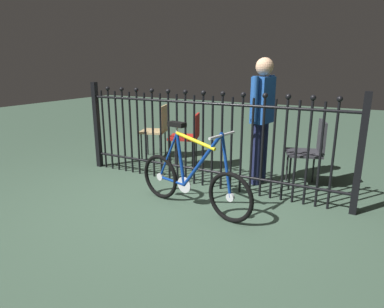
{
  "coord_description": "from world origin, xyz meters",
  "views": [
    {
      "loc": [
        1.8,
        -2.91,
        1.51
      ],
      "look_at": [
        0.11,
        0.21,
        0.55
      ],
      "focal_mm": 31.12,
      "sensor_mm": 36.0,
      "label": 1
    }
  ],
  "objects_px": {
    "bicycle": "(192,180)",
    "chair_tan": "(158,127)",
    "person_visitor": "(262,111)",
    "chair_red": "(188,135)",
    "chair_charcoal": "(311,148)"
  },
  "relations": [
    {
      "from": "bicycle",
      "to": "chair_charcoal",
      "type": "distance_m",
      "value": 1.64
    },
    {
      "from": "bicycle",
      "to": "chair_tan",
      "type": "relative_size",
      "value": 1.67
    },
    {
      "from": "bicycle",
      "to": "person_visitor",
      "type": "bearing_deg",
      "value": 71.57
    },
    {
      "from": "chair_red",
      "to": "chair_tan",
      "type": "distance_m",
      "value": 0.79
    },
    {
      "from": "bicycle",
      "to": "person_visitor",
      "type": "distance_m",
      "value": 1.35
    },
    {
      "from": "chair_charcoal",
      "to": "chair_red",
      "type": "height_order",
      "value": "chair_charcoal"
    },
    {
      "from": "chair_red",
      "to": "chair_charcoal",
      "type": "bearing_deg",
      "value": 2.88
    },
    {
      "from": "chair_charcoal",
      "to": "chair_red",
      "type": "bearing_deg",
      "value": -177.12
    },
    {
      "from": "chair_charcoal",
      "to": "chair_red",
      "type": "xyz_separation_m",
      "value": [
        -1.69,
        -0.09,
        0.01
      ]
    },
    {
      "from": "chair_charcoal",
      "to": "bicycle",
      "type": "bearing_deg",
      "value": -126.75
    },
    {
      "from": "person_visitor",
      "to": "chair_red",
      "type": "bearing_deg",
      "value": 175.7
    },
    {
      "from": "chair_tan",
      "to": "chair_red",
      "type": "bearing_deg",
      "value": -21.96
    },
    {
      "from": "chair_tan",
      "to": "person_visitor",
      "type": "xyz_separation_m",
      "value": [
        1.83,
        -0.38,
        0.42
      ]
    },
    {
      "from": "bicycle",
      "to": "chair_tan",
      "type": "bearing_deg",
      "value": 133.83
    },
    {
      "from": "bicycle",
      "to": "person_visitor",
      "type": "height_order",
      "value": "person_visitor"
    }
  ]
}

